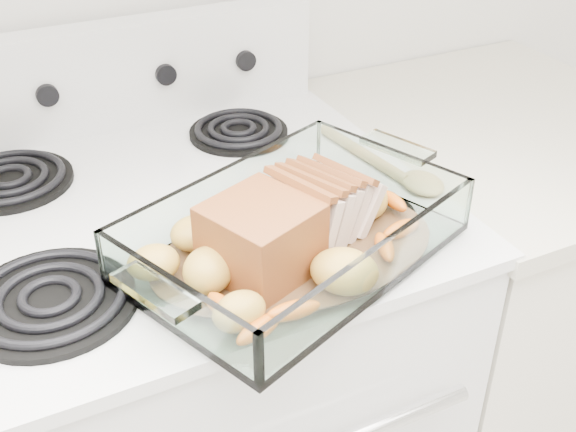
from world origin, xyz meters
name	(u,v)px	position (x,y,z in m)	size (l,w,h in m)	color
electric_range	(186,417)	(0.00, 1.66, 0.48)	(0.78, 0.70, 1.12)	white
counter_right	(478,316)	(0.67, 1.66, 0.47)	(0.58, 0.68, 0.93)	white
baking_dish	(295,242)	(0.11, 1.44, 0.96)	(0.41, 0.27, 0.08)	silver
pork_roast	(278,225)	(0.09, 1.44, 1.00)	(0.24, 0.12, 0.10)	#8F3E17
roast_vegetables	(279,222)	(0.11, 1.48, 0.97)	(0.38, 0.21, 0.05)	orange
wooden_spoon	(397,169)	(0.36, 1.58, 0.95)	(0.08, 0.27, 0.02)	tan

